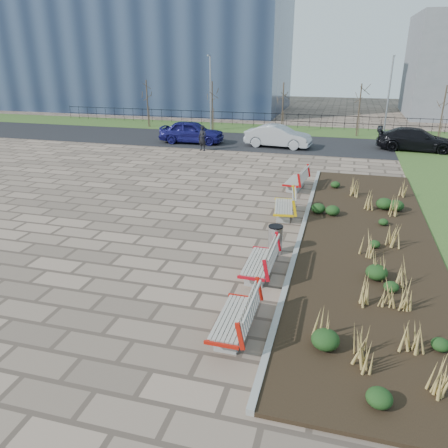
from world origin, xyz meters
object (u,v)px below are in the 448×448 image
(car_silver, at_px, (278,136))
(car_black, at_px, (416,139))
(litter_bin, at_px, (275,240))
(lamp_east, at_px, (388,98))
(lamp_west, at_px, (210,94))
(bench_c, at_px, (284,205))
(pedestrian, at_px, (202,138))
(car_blue, at_px, (192,132))
(bench_b, at_px, (259,260))
(bench_d, at_px, (296,179))
(bench_a, at_px, (233,316))

(car_silver, relative_size, car_black, 0.89)
(litter_bin, xyz_separation_m, lamp_east, (4.77, 22.90, 2.56))
(lamp_west, bearing_deg, litter_bin, -68.05)
(bench_c, height_order, pedestrian, pedestrian)
(car_blue, height_order, car_black, car_blue)
(litter_bin, relative_size, lamp_east, 0.16)
(bench_c, bearing_deg, bench_b, -97.53)
(bench_d, bearing_deg, bench_c, -83.17)
(bench_d, relative_size, lamp_west, 0.35)
(bench_c, height_order, bench_d, same)
(bench_a, height_order, bench_b, same)
(litter_bin, xyz_separation_m, car_silver, (-2.62, 17.47, 0.30))
(bench_c, xyz_separation_m, litter_bin, (0.23, -3.55, -0.02))
(bench_d, height_order, car_blue, car_blue)
(bench_b, height_order, litter_bin, bench_b)
(bench_b, bearing_deg, litter_bin, 82.56)
(litter_bin, bearing_deg, bench_b, -97.81)
(car_silver, bearing_deg, bench_a, -167.48)
(lamp_west, relative_size, lamp_east, 1.00)
(bench_a, bearing_deg, car_silver, 96.34)
(bench_c, height_order, car_black, car_black)
(bench_d, bearing_deg, car_blue, 138.89)
(lamp_east, bearing_deg, bench_b, -101.50)
(car_black, height_order, lamp_west, lamp_west)
(bench_d, relative_size, car_blue, 0.44)
(lamp_west, bearing_deg, car_blue, -87.50)
(pedestrian, distance_m, lamp_east, 14.68)
(bench_b, distance_m, bench_c, 5.23)
(pedestrian, distance_m, lamp_west, 8.42)
(car_black, bearing_deg, lamp_west, 80.57)
(bench_d, distance_m, car_blue, 13.08)
(litter_bin, height_order, car_black, car_black)
(bench_b, height_order, car_black, car_black)
(bench_b, bearing_deg, bench_a, -89.64)
(bench_d, xyz_separation_m, car_blue, (-8.76, 9.70, 0.32))
(car_black, xyz_separation_m, lamp_west, (-15.82, 4.11, 2.27))
(car_blue, height_order, lamp_east, lamp_east)
(car_silver, xyz_separation_m, lamp_east, (7.39, 5.43, 2.26))
(bench_c, relative_size, lamp_east, 0.35)
(pedestrian, height_order, car_blue, pedestrian)
(lamp_east, bearing_deg, lamp_west, 180.00)
(bench_d, bearing_deg, litter_bin, -81.44)
(bench_a, bearing_deg, car_black, 74.03)
(bench_d, bearing_deg, pedestrian, 141.08)
(bench_c, relative_size, litter_bin, 2.20)
(bench_c, xyz_separation_m, car_black, (6.82, 15.24, 0.27))
(bench_c, xyz_separation_m, lamp_east, (5.00, 19.35, 2.54))
(bench_b, relative_size, lamp_west, 0.35)
(bench_c, bearing_deg, litter_bin, -93.82)
(car_blue, distance_m, car_black, 15.64)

